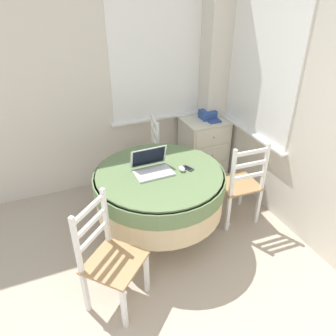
# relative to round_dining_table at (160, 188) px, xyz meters

# --- Properties ---
(corner_room_shell) EXTENTS (4.22, 5.04, 2.55)m
(corner_room_shell) POSITION_rel_round_dining_table_xyz_m (0.46, 0.03, 0.70)
(corner_room_shell) COLOR beige
(corner_room_shell) RESTS_ON ground_plane
(round_dining_table) EXTENTS (1.22, 1.22, 0.75)m
(round_dining_table) POSITION_rel_round_dining_table_xyz_m (0.00, 0.00, 0.00)
(round_dining_table) COLOR #4C3D2D
(round_dining_table) RESTS_ON ground_plane
(laptop) EXTENTS (0.35, 0.26, 0.21)m
(laptop) POSITION_rel_round_dining_table_xyz_m (-0.06, 0.03, 0.22)
(laptop) COLOR silver
(laptop) RESTS_ON round_dining_table
(computer_mouse) EXTENTS (0.05, 0.08, 0.04)m
(computer_mouse) POSITION_rel_round_dining_table_xyz_m (0.20, -0.06, 0.20)
(computer_mouse) COLOR white
(computer_mouse) RESTS_ON round_dining_table
(cell_phone) EXTENTS (0.10, 0.13, 0.01)m
(cell_phone) POSITION_rel_round_dining_table_xyz_m (0.26, -0.05, 0.18)
(cell_phone) COLOR #2D2D33
(cell_phone) RESTS_ON round_dining_table
(dining_chair_near_back_window) EXTENTS (0.46, 0.48, 0.95)m
(dining_chair_near_back_window) POSITION_rel_round_dining_table_xyz_m (0.14, 0.84, -0.13)
(dining_chair_near_back_window) COLOR #A87F51
(dining_chair_near_back_window) RESTS_ON ground_plane
(dining_chair_near_right_window) EXTENTS (0.43, 0.41, 0.95)m
(dining_chair_near_right_window) POSITION_rel_round_dining_table_xyz_m (0.85, -0.09, -0.13)
(dining_chair_near_right_window) COLOR #A87F51
(dining_chair_near_right_window) RESTS_ON ground_plane
(dining_chair_camera_near) EXTENTS (0.57, 0.57, 0.95)m
(dining_chair_camera_near) POSITION_rel_round_dining_table_xyz_m (-0.64, -0.56, -0.13)
(dining_chair_camera_near) COLOR #A87F51
(dining_chair_camera_near) RESTS_ON ground_plane
(corner_cabinet) EXTENTS (0.55, 0.49, 0.75)m
(corner_cabinet) POSITION_rel_round_dining_table_xyz_m (0.98, 0.93, -0.20)
(corner_cabinet) COLOR silver
(corner_cabinet) RESTS_ON ground_plane
(storage_box) EXTENTS (0.18, 0.17, 0.11)m
(storage_box) POSITION_rel_round_dining_table_xyz_m (1.02, 0.95, 0.23)
(storage_box) COLOR #2D4C93
(storage_box) RESTS_ON corner_cabinet
(book_on_cabinet) EXTENTS (0.15, 0.21, 0.02)m
(book_on_cabinet) POSITION_rel_round_dining_table_xyz_m (1.04, 0.87, 0.19)
(book_on_cabinet) COLOR #33478C
(book_on_cabinet) RESTS_ON corner_cabinet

